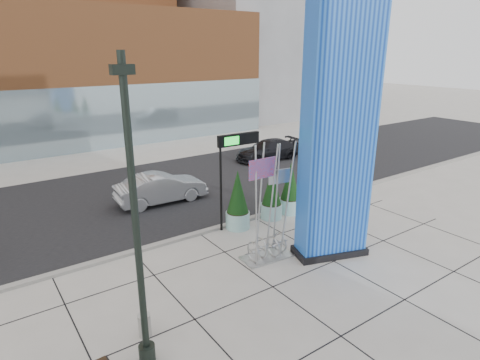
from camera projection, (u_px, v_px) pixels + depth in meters
ground at (232, 283)px, 13.79m from camera, size 160.00×160.00×0.00m
street_asphalt at (128, 199)px, 21.58m from camera, size 80.00×12.00×0.02m
curb_edge at (179, 239)px, 16.89m from camera, size 80.00×0.30×0.12m
tower_podium at (62, 77)px, 33.67m from camera, size 34.00×10.00×11.00m
tower_glass_front at (82, 120)px, 30.86m from camera, size 34.00×0.60×5.00m
building_grey_parking at (261, 39)px, 50.12m from camera, size 20.00×18.00×18.00m
blue_pylon at (338, 142)px, 14.43m from camera, size 3.02×2.04×9.26m
lamp_post at (138, 252)px, 9.37m from camera, size 0.48×0.42×7.64m
public_art_sculpture at (268, 229)px, 15.14m from camera, size 2.07×1.15×4.53m
concrete_bollard at (145, 325)px, 11.14m from camera, size 0.35×0.35×0.69m
overhead_street_sign at (235, 148)px, 17.10m from camera, size 2.01×0.27×4.26m
round_planter_east at (290, 189)px, 19.41m from camera, size 1.03×1.03×2.56m
round_planter_mid at (272, 194)px, 18.78m from camera, size 1.01×1.01×2.52m
round_planter_west at (238, 201)px, 17.69m from camera, size 1.08×1.08×2.69m
car_silver_mid at (161, 188)px, 20.87m from camera, size 4.76×1.82×1.55m
car_dark_east at (268, 150)px, 29.11m from camera, size 5.04×2.35×1.42m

